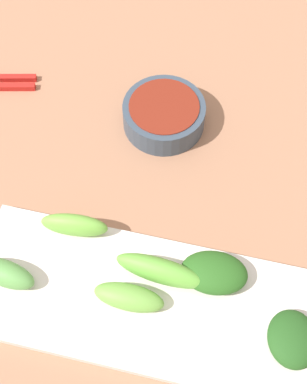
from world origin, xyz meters
The scene contains 9 objects.
tabletop centered at (0.00, 0.00, 0.01)m, with size 2.10×2.10×0.02m, color #A27053.
sauce_bowl centered at (-0.10, -0.04, 0.04)m, with size 0.10×0.10×0.04m.
serving_plate centered at (0.13, -0.01, 0.03)m, with size 0.15×0.36×0.01m, color silver.
broccoli_stalk_0 centered at (0.10, 0.01, 0.05)m, with size 0.03×0.10×0.03m, color #64AE3E.
broccoli_stalk_1 centered at (0.14, -0.15, 0.05)m, with size 0.03×0.07×0.03m, color #5D9E4D.
broccoli_stalk_2 centered at (0.14, -0.02, 0.04)m, with size 0.03×0.07×0.02m, color #6CA843.
broccoli_leafy_3 centered at (0.09, 0.06, 0.05)m, with size 0.05×0.07×0.03m, color #295E1E.
broccoli_leafy_4 centered at (0.14, 0.15, 0.04)m, with size 0.06×0.05×0.02m, color #23501D.
broccoli_stalk_5 centered at (0.07, -0.10, 0.05)m, with size 0.02×0.07×0.03m, color #71B743.
Camera 1 is at (0.31, 0.05, 0.58)m, focal length 51.06 mm.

